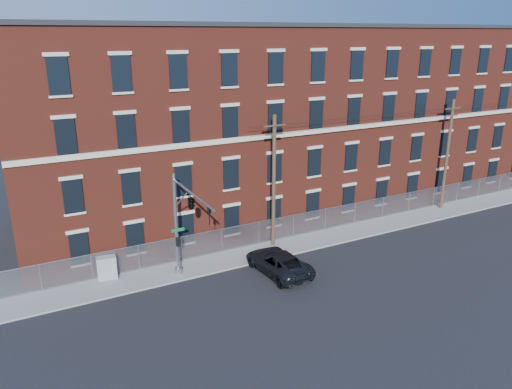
{
  "coord_description": "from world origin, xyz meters",
  "views": [
    {
      "loc": [
        -15.43,
        -24.41,
        15.57
      ],
      "look_at": [
        -0.34,
        4.0,
        5.0
      ],
      "focal_mm": 34.53,
      "sensor_mm": 36.0,
      "label": 1
    }
  ],
  "objects_px": {
    "traffic_signal_mast": "(187,210)",
    "pickup_truck": "(278,262)",
    "utility_pole_near": "(274,180)",
    "utility_cabinet": "(107,268)"
  },
  "relations": [
    {
      "from": "traffic_signal_mast",
      "to": "pickup_truck",
      "type": "bearing_deg",
      "value": -4.94
    },
    {
      "from": "utility_pole_near",
      "to": "pickup_truck",
      "type": "bearing_deg",
      "value": -115.4
    },
    {
      "from": "traffic_signal_mast",
      "to": "utility_cabinet",
      "type": "bearing_deg",
      "value": 139.01
    },
    {
      "from": "utility_cabinet",
      "to": "pickup_truck",
      "type": "bearing_deg",
      "value": -14.11
    },
    {
      "from": "utility_pole_near",
      "to": "utility_cabinet",
      "type": "bearing_deg",
      "value": 178.15
    },
    {
      "from": "traffic_signal_mast",
      "to": "utility_pole_near",
      "type": "relative_size",
      "value": 0.7
    },
    {
      "from": "pickup_truck",
      "to": "utility_pole_near",
      "type": "bearing_deg",
      "value": -119.55
    },
    {
      "from": "utility_pole_near",
      "to": "utility_cabinet",
      "type": "height_order",
      "value": "utility_pole_near"
    },
    {
      "from": "traffic_signal_mast",
      "to": "utility_cabinet",
      "type": "xyz_separation_m",
      "value": [
        -4.39,
        3.82,
        -4.49
      ]
    },
    {
      "from": "traffic_signal_mast",
      "to": "utility_cabinet",
      "type": "relative_size",
      "value": 4.51
    }
  ]
}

